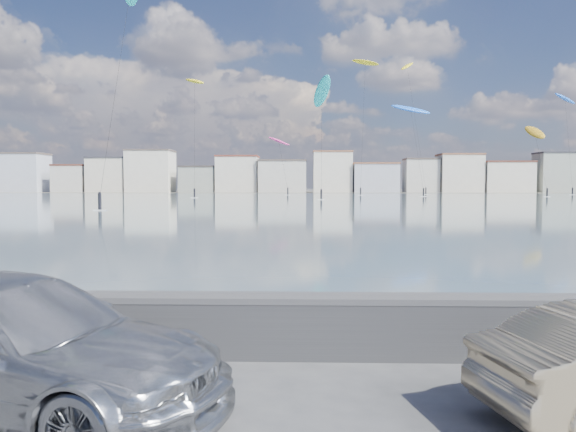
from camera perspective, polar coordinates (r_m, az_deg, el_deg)
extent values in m
cube|color=#455965|center=(97.60, 0.88, 1.61)|extent=(500.00, 177.00, 0.00)
cube|color=#4C473D|center=(206.08, 1.28, 2.47)|extent=(500.00, 60.00, 0.00)
cube|color=#28282B|center=(9.15, -6.64, -11.47)|extent=(400.00, 0.35, 0.90)
cylinder|color=#28282B|center=(9.04, -6.66, -8.71)|extent=(400.00, 0.36, 0.36)
cube|color=#B2B7C6|center=(215.55, -25.41, 3.91)|extent=(16.00, 12.00, 13.00)
cube|color=#4C423D|center=(215.77, -25.45, 5.72)|extent=(16.32, 12.24, 0.60)
cube|color=beige|center=(208.17, -21.09, 3.49)|extent=(11.00, 10.00, 9.00)
cube|color=#562D23|center=(208.26, -21.12, 4.81)|extent=(11.22, 10.20, 0.60)
cube|color=beige|center=(203.52, -17.72, 3.92)|extent=(13.00, 11.00, 11.50)
cube|color=#2D2D33|center=(203.70, -17.75, 5.62)|extent=(13.26, 11.22, 0.60)
cube|color=beige|center=(199.22, -13.77, 4.36)|extent=(15.00, 12.00, 14.00)
cube|color=#4C423D|center=(199.51, -13.80, 6.45)|extent=(15.30, 12.24, 0.60)
cube|color=gray|center=(195.46, -9.09, 3.63)|extent=(12.00, 10.00, 8.50)
cube|color=#383330|center=(195.55, -9.10, 4.96)|extent=(12.24, 10.20, 0.60)
cube|color=beige|center=(193.43, -5.15, 4.18)|extent=(14.00, 11.00, 12.00)
cube|color=brown|center=(193.64, -5.16, 6.04)|extent=(14.28, 11.22, 0.60)
cube|color=beige|center=(192.21, -0.54, 3.97)|extent=(16.00, 13.00, 10.50)
cube|color=#4C423D|center=(192.36, -0.54, 5.63)|extent=(16.32, 13.26, 0.60)
cube|color=silver|center=(192.34, 4.54, 4.41)|extent=(13.00, 10.00, 13.50)
cube|color=brown|center=(192.62, 4.55, 6.51)|extent=(13.26, 10.20, 0.60)
cube|color=#B2B7C6|center=(193.59, 8.84, 3.78)|extent=(15.00, 12.00, 9.50)
cube|color=brown|center=(193.70, 8.85, 5.28)|extent=(15.30, 12.24, 0.60)
cube|color=beige|center=(196.14, 13.35, 3.94)|extent=(11.00, 9.00, 11.00)
cube|color=#4C423D|center=(196.30, 13.37, 5.64)|extent=(11.22, 9.18, 0.60)
cube|color=beige|center=(199.19, 17.02, 4.09)|extent=(14.00, 11.00, 12.50)
cube|color=brown|center=(199.41, 17.05, 5.98)|extent=(14.28, 11.22, 0.60)
cube|color=beige|center=(203.82, 21.23, 3.64)|extent=(16.00, 12.00, 10.00)
cube|color=#562D23|center=(203.95, 21.26, 5.13)|extent=(16.32, 12.24, 0.60)
cube|color=gray|center=(209.94, 25.49, 3.94)|extent=(12.00, 10.00, 13.00)
cube|color=#2D2D33|center=(210.17, 25.54, 5.79)|extent=(12.24, 10.20, 0.60)
imported|color=#A1A3A8|center=(7.79, -26.39, -11.62)|extent=(6.05, 3.80, 1.63)
ellipsoid|color=#E5338C|center=(159.95, -0.95, 7.62)|extent=(7.41, 5.89, 3.59)
cube|color=white|center=(144.21, -0.02, 2.15)|extent=(1.40, 0.42, 0.08)
cylinder|color=black|center=(144.20, -0.02, 2.51)|extent=(0.36, 0.36, 1.70)
sphere|color=black|center=(144.19, -0.02, 2.87)|extent=(0.28, 0.28, 0.28)
cylinder|color=black|center=(151.92, -0.51, 5.26)|extent=(3.04, 15.21, 13.72)
ellipsoid|color=yellow|center=(169.94, 12.00, 14.66)|extent=(5.92, 7.46, 4.02)
cube|color=white|center=(157.42, 13.82, 2.15)|extent=(1.40, 0.42, 0.08)
cylinder|color=black|center=(157.40, 13.83, 2.48)|extent=(0.36, 0.36, 1.70)
sphere|color=black|center=(157.40, 13.83, 2.81)|extent=(0.28, 0.28, 0.28)
cylinder|color=black|center=(162.75, 12.90, 8.87)|extent=(3.72, 10.08, 35.35)
ellipsoid|color=blue|center=(182.15, 26.32, 10.64)|extent=(9.73, 8.51, 4.15)
cube|color=white|center=(165.96, 26.92, 1.95)|extent=(1.40, 0.42, 0.08)
cylinder|color=black|center=(165.94, 26.92, 2.26)|extent=(0.36, 0.36, 1.70)
sphere|color=black|center=(165.94, 26.93, 2.57)|extent=(0.28, 0.28, 0.28)
cylinder|color=black|center=(173.59, 26.61, 6.70)|extent=(3.91, 14.27, 26.02)
cube|color=white|center=(62.42, -18.57, 0.57)|extent=(1.40, 0.42, 0.08)
cylinder|color=black|center=(62.39, -18.58, 1.40)|extent=(0.36, 0.36, 1.70)
sphere|color=black|center=(62.37, -18.60, 2.22)|extent=(0.28, 0.28, 0.28)
cylinder|color=black|center=(71.14, -16.99, 12.93)|extent=(1.27, 15.98, 27.25)
ellipsoid|color=#19BFBF|center=(114.72, 3.47, 12.51)|extent=(4.46, 8.74, 6.19)
cube|color=white|center=(100.23, 3.40, 1.67)|extent=(1.40, 0.42, 0.08)
cylinder|color=black|center=(100.21, 3.40, 2.19)|extent=(0.36, 0.36, 1.70)
sphere|color=black|center=(100.19, 3.40, 2.70)|extent=(0.28, 0.28, 0.28)
cylinder|color=black|center=(107.04, 3.44, 7.79)|extent=(0.51, 13.05, 19.98)
ellipsoid|color=yellow|center=(129.58, -9.46, 13.35)|extent=(6.68, 7.75, 2.75)
cube|color=white|center=(115.48, -9.48, 1.84)|extent=(1.40, 0.42, 0.08)
cylinder|color=black|center=(115.46, -9.48, 2.29)|extent=(0.36, 0.36, 1.70)
sphere|color=black|center=(115.45, -9.49, 2.73)|extent=(0.28, 0.28, 0.28)
cylinder|color=black|center=(121.96, -9.47, 8.22)|extent=(2.09, 11.96, 24.35)
ellipsoid|color=blue|center=(144.35, 12.35, 10.54)|extent=(10.13, 3.09, 3.88)
cube|color=white|center=(131.36, 13.60, 1.96)|extent=(1.40, 0.42, 0.08)
cylinder|color=black|center=(131.34, 13.60, 2.35)|extent=(0.36, 0.36, 1.70)
sphere|color=black|center=(131.33, 13.61, 2.74)|extent=(0.28, 0.28, 0.28)
cylinder|color=black|center=(137.50, 12.95, 6.71)|extent=(0.90, 12.26, 20.03)
ellipsoid|color=yellow|center=(162.22, 7.86, 15.20)|extent=(7.75, 4.06, 3.03)
cube|color=white|center=(142.94, 7.38, 2.12)|extent=(1.40, 0.42, 0.08)
cylinder|color=black|center=(142.93, 7.38, 2.48)|extent=(0.36, 0.36, 1.70)
sphere|color=black|center=(142.92, 7.38, 2.84)|extent=(0.28, 0.28, 0.28)
cylinder|color=black|center=(151.66, 7.63, 9.31)|extent=(2.66, 15.60, 35.19)
ellipsoid|color=#BF8C19|center=(149.95, 23.77, 7.79)|extent=(3.57, 9.30, 5.41)
cube|color=white|center=(136.78, 24.82, 1.80)|extent=(1.40, 0.42, 0.08)
cylinder|color=black|center=(136.76, 24.83, 2.17)|extent=(0.36, 0.36, 1.70)
sphere|color=black|center=(136.75, 24.84, 2.55)|extent=(0.28, 0.28, 0.28)
cylinder|color=black|center=(143.18, 24.28, 5.18)|extent=(2.15, 12.86, 14.11)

